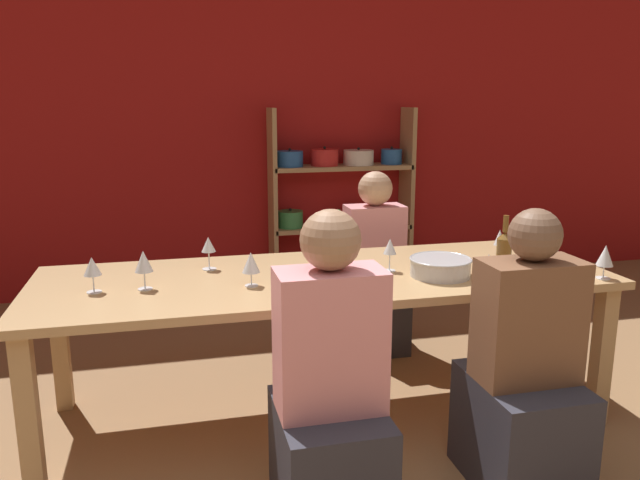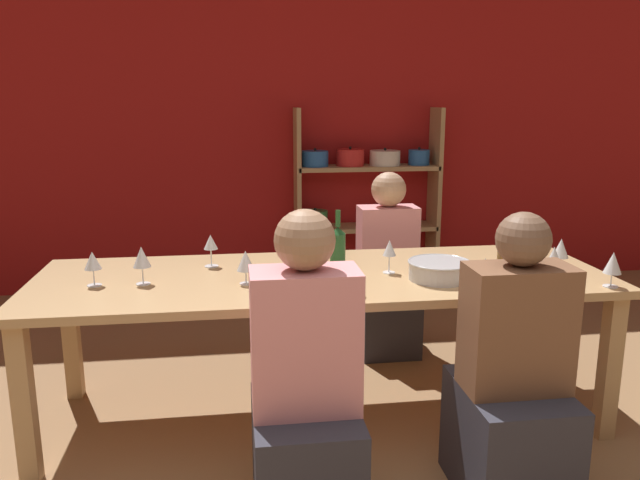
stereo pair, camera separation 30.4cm
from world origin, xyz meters
The scene contains 20 objects.
wall_back_red centered at (0.00, 3.83, 1.35)m, with size 8.80×0.06×2.70m.
shelf_unit centered at (0.69, 3.63, 0.66)m, with size 1.22×0.30×1.54m.
dining_table centered at (0.01, 1.43, 0.69)m, with size 2.81×0.96×0.76m.
mixing_bowl centered at (0.55, 1.26, 0.81)m, with size 0.30×0.30×0.09m.
wine_bottle_green centered at (0.83, 1.17, 0.88)m, with size 0.07×0.07×0.31m.
wine_bottle_dark centered at (0.10, 1.52, 0.88)m, with size 0.08×0.08×0.30m.
wine_glass_red_a centered at (-0.84, 1.37, 0.89)m, with size 0.08×0.08×0.18m.
wine_glass_red_b centered at (1.21, 1.34, 0.87)m, with size 0.08×0.08×0.16m.
wine_glass_empty_a centered at (-0.54, 1.65, 0.89)m, with size 0.07×0.07×0.17m.
wine_glass_white_a centered at (-0.37, 1.31, 0.87)m, with size 0.08×0.08×0.16m.
wine_glass_empty_b centered at (0.10, 1.08, 0.87)m, with size 0.07×0.07×0.15m.
wine_glass_white_b centered at (0.69, 1.04, 0.87)m, with size 0.06×0.06×0.16m.
wine_glass_empty_c centered at (0.34, 1.41, 0.88)m, with size 0.07×0.07×0.17m.
wine_glass_empty_d centered at (1.10, 1.20, 0.87)m, with size 0.07×0.07×0.16m.
wine_glass_red_c centered at (1.30, 1.03, 0.87)m, with size 0.08×0.08×0.16m.
wine_glass_white_c centered at (-1.07, 1.38, 0.88)m, with size 0.08×0.08×0.16m.
wine_glass_white_d centered at (0.99, 1.49, 0.88)m, with size 0.06×0.06×0.16m.
person_near_a centered at (-0.17, 0.63, 0.46)m, with size 0.40×0.50×1.23m.
person_far_a centered at (0.55, 2.25, 0.44)m, with size 0.37×0.46×1.17m.
person_near_b centered at (0.67, 0.67, 0.44)m, with size 0.41×0.51×1.19m.
Camera 1 is at (-0.71, -1.45, 1.61)m, focal length 35.00 mm.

